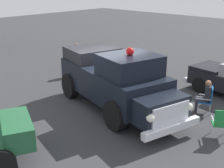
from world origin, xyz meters
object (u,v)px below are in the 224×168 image
lawn_chair_by_car (221,122)px  spectator_seated (205,95)px  traffic_cone (4,128)px  lawn_chair_near_truck (208,98)px  spectator_standing (77,57)px  vintage_fire_truck (115,79)px

lawn_chair_by_car → spectator_seated: bearing=41.6°
lawn_chair_by_car → traffic_cone: 6.86m
lawn_chair_near_truck → lawn_chair_by_car: 1.97m
spectator_standing → traffic_cone: (-5.98, -3.40, -0.66)m
spectator_standing → traffic_cone: spectator_standing is taller
spectator_seated → lawn_chair_near_truck: bearing=-63.0°
lawn_chair_by_car → traffic_cone: bearing=132.2°
lawn_chair_by_car → spectator_standing: 8.59m
vintage_fire_truck → lawn_chair_by_car: (0.49, -4.06, -0.61)m
vintage_fire_truck → spectator_standing: 4.80m
vintage_fire_truck → spectator_standing: (1.86, 4.42, -0.23)m
lawn_chair_near_truck → spectator_standing: 7.28m
traffic_cone → lawn_chair_near_truck: bearing=-32.1°
vintage_fire_truck → traffic_cone: (-4.12, 1.02, -0.89)m
lawn_chair_near_truck → spectator_standing: spectator_standing is taller
vintage_fire_truck → lawn_chair_by_car: size_ratio=6.18×
spectator_seated → spectator_standing: bearing=90.9°
lawn_chair_near_truck → traffic_cone: bearing=147.9°
lawn_chair_near_truck → traffic_cone: lawn_chair_near_truck is taller
vintage_fire_truck → spectator_standing: size_ratio=3.76×
spectator_seated → traffic_cone: spectator_seated is taller
vintage_fire_truck → spectator_seated: (1.98, -2.73, -0.50)m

